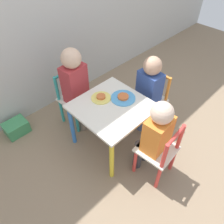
{
  "coord_description": "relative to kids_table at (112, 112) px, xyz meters",
  "views": [
    {
      "loc": [
        -0.88,
        -0.89,
        1.6
      ],
      "look_at": [
        0.0,
        0.0,
        0.38
      ],
      "focal_mm": 35.0,
      "sensor_mm": 36.0,
      "label": 1
    }
  ],
  "objects": [
    {
      "name": "ground_plane",
      "position": [
        0.0,
        0.0,
        -0.38
      ],
      "size": [
        6.0,
        6.0,
        0.0
      ],
      "primitive_type": "plane",
      "color": "#8C755B"
    },
    {
      "name": "kids_table",
      "position": [
        0.0,
        0.0,
        0.0
      ],
      "size": [
        0.55,
        0.55,
        0.45
      ],
      "color": "silver",
      "rests_on": "ground_plane"
    },
    {
      "name": "chair_orange",
      "position": [
        0.46,
        -0.05,
        -0.12
      ],
      "size": [
        0.29,
        0.29,
        0.53
      ],
      "rotation": [
        0.0,
        0.0,
        -1.67
      ],
      "color": "silver",
      "rests_on": "ground_plane"
    },
    {
      "name": "chair_teal",
      "position": [
        -0.04,
        0.46,
        -0.12
      ],
      "size": [
        0.28,
        0.28,
        0.53
      ],
      "rotation": [
        0.0,
        0.0,
        0.1
      ],
      "color": "silver",
      "rests_on": "ground_plane"
    },
    {
      "name": "chair_red",
      "position": [
        0.03,
        -0.46,
        -0.12
      ],
      "size": [
        0.28,
        0.28,
        0.53
      ],
      "rotation": [
        0.0,
        0.0,
        -3.07
      ],
      "color": "silver",
      "rests_on": "ground_plane"
    },
    {
      "name": "child_right",
      "position": [
        0.4,
        -0.04,
        0.05
      ],
      "size": [
        0.22,
        0.21,
        0.72
      ],
      "rotation": [
        0.0,
        0.0,
        -1.67
      ],
      "color": "#4C608E",
      "rests_on": "ground_plane"
    },
    {
      "name": "child_back",
      "position": [
        -0.04,
        0.4,
        0.1
      ],
      "size": [
        0.21,
        0.22,
        0.79
      ],
      "rotation": [
        0.0,
        0.0,
        0.1
      ],
      "color": "#7A6B5B",
      "rests_on": "ground_plane"
    },
    {
      "name": "child_front",
      "position": [
        0.03,
        -0.4,
        0.05
      ],
      "size": [
        0.21,
        0.22,
        0.72
      ],
      "rotation": [
        0.0,
        0.0,
        -3.07
      ],
      "color": "#38383D",
      "rests_on": "ground_plane"
    },
    {
      "name": "plate_right",
      "position": [
        0.13,
        0.0,
        0.08
      ],
      "size": [
        0.2,
        0.2,
        0.03
      ],
      "color": "#4C9EE0",
      "rests_on": "kids_table"
    },
    {
      "name": "plate_back",
      "position": [
        0.0,
        0.13,
        0.08
      ],
      "size": [
        0.16,
        0.16,
        0.03
      ],
      "color": "#EADB66",
      "rests_on": "kids_table"
    },
    {
      "name": "storage_bin",
      "position": [
        -0.56,
        0.71,
        -0.32
      ],
      "size": [
        0.21,
        0.16,
        0.12
      ],
      "color": "#3D8E56",
      "rests_on": "ground_plane"
    }
  ]
}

